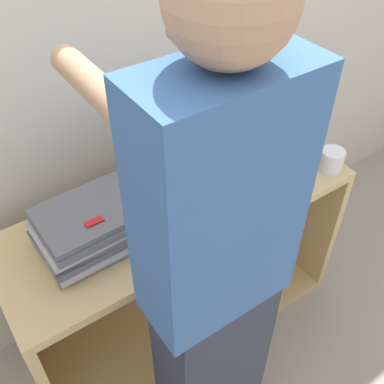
{
  "coord_description": "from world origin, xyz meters",
  "views": [
    {
      "loc": [
        -0.67,
        -0.8,
        1.95
      ],
      "look_at": [
        0.0,
        0.18,
        0.89
      ],
      "focal_mm": 42.0,
      "sensor_mm": 36.0,
      "label": 1
    }
  ],
  "objects_px": {
    "mug": "(331,160)",
    "laptop_stack_left": "(90,229)",
    "laptop_stack_right": "(256,154)",
    "laptop_open": "(173,186)",
    "person": "(214,282)"
  },
  "relations": [
    {
      "from": "mug",
      "to": "laptop_stack_left",
      "type": "bearing_deg",
      "value": 169.89
    },
    {
      "from": "laptop_stack_right",
      "to": "person",
      "type": "xyz_separation_m",
      "value": [
        -0.56,
        -0.46,
        0.08
      ]
    },
    {
      "from": "laptop_open",
      "to": "laptop_stack_right",
      "type": "height_order",
      "value": "laptop_open"
    },
    {
      "from": "laptop_open",
      "to": "person",
      "type": "relative_size",
      "value": 0.18
    },
    {
      "from": "mug",
      "to": "laptop_stack_right",
      "type": "bearing_deg",
      "value": 146.23
    },
    {
      "from": "person",
      "to": "mug",
      "type": "distance_m",
      "value": 0.87
    },
    {
      "from": "person",
      "to": "mug",
      "type": "bearing_deg",
      "value": 19.07
    },
    {
      "from": "laptop_stack_left",
      "to": "laptop_stack_right",
      "type": "distance_m",
      "value": 0.73
    },
    {
      "from": "laptop_open",
      "to": "laptop_stack_right",
      "type": "xyz_separation_m",
      "value": [
        0.37,
        -0.05,
        0.03
      ]
    },
    {
      "from": "laptop_stack_right",
      "to": "mug",
      "type": "xyz_separation_m",
      "value": [
        0.26,
        -0.18,
        -0.03
      ]
    },
    {
      "from": "laptop_open",
      "to": "mug",
      "type": "relative_size",
      "value": 3.4
    },
    {
      "from": "laptop_open",
      "to": "mug",
      "type": "height_order",
      "value": "laptop_open"
    },
    {
      "from": "laptop_stack_right",
      "to": "laptop_stack_left",
      "type": "bearing_deg",
      "value": 179.88
    },
    {
      "from": "laptop_open",
      "to": "laptop_stack_left",
      "type": "height_order",
      "value": "laptop_open"
    },
    {
      "from": "laptop_stack_left",
      "to": "person",
      "type": "relative_size",
      "value": 0.2
    }
  ]
}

